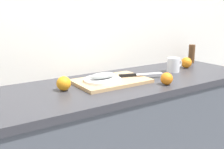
% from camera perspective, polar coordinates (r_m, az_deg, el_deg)
% --- Properties ---
extents(back_wall, '(3.20, 0.05, 2.50)m').
position_cam_1_polar(back_wall, '(1.82, -5.60, 11.14)').
color(back_wall, white).
rests_on(back_wall, ground_plane).
extents(cutting_board, '(0.44, 0.28, 0.02)m').
position_cam_1_polar(cutting_board, '(1.61, 0.00, -1.38)').
color(cutting_board, tan).
rests_on(cutting_board, kitchen_counter).
extents(white_plate, '(0.22, 0.22, 0.01)m').
position_cam_1_polar(white_plate, '(1.57, -2.03, -1.14)').
color(white_plate, white).
rests_on(white_plate, cutting_board).
extents(fish_fillet, '(0.17, 0.07, 0.04)m').
position_cam_1_polar(fish_fillet, '(1.56, -2.04, -0.24)').
color(fish_fillet, '#999E99').
rests_on(fish_fillet, white_plate).
extents(chef_knife, '(0.29, 0.11, 0.02)m').
position_cam_1_polar(chef_knife, '(1.69, 5.03, -0.07)').
color(chef_knife, silver).
rests_on(chef_knife, cutting_board).
extents(coffee_mug_0, '(0.13, 0.09, 0.10)m').
position_cam_1_polar(coffee_mug_0, '(1.93, 13.03, 2.03)').
color(coffee_mug_0, white).
rests_on(coffee_mug_0, kitchen_counter).
extents(orange_0, '(0.08, 0.08, 0.08)m').
position_cam_1_polar(orange_0, '(2.09, 15.60, 2.46)').
color(orange_0, orange).
rests_on(orange_0, kitchen_counter).
extents(orange_2, '(0.08, 0.08, 0.08)m').
position_cam_1_polar(orange_2, '(1.47, -10.28, -1.89)').
color(orange_2, orange).
rests_on(orange_2, kitchen_counter).
extents(orange_3, '(0.07, 0.07, 0.07)m').
position_cam_1_polar(orange_3, '(1.59, 11.60, -0.88)').
color(orange_3, orange).
rests_on(orange_3, kitchen_counter).
extents(pepper_mill, '(0.05, 0.05, 0.15)m').
position_cam_1_polar(pepper_mill, '(2.32, 16.65, 4.30)').
color(pepper_mill, brown).
rests_on(pepper_mill, kitchen_counter).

